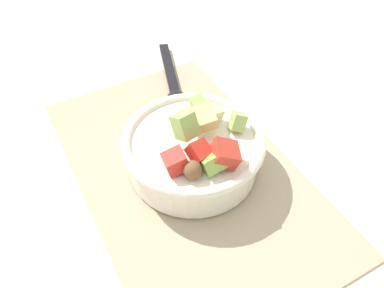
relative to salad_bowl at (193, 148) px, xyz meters
The scene contains 4 objects.
ground_plane 0.05m from the salad_bowl, 97.75° to the left, with size 2.40×2.40×0.00m, color silver.
placemat 0.04m from the salad_bowl, 97.75° to the left, with size 0.51×0.31×0.01m, color tan.
salad_bowl is the anchor object (origin of this frame).
serving_spoon 0.20m from the salad_bowl, 18.07° to the right, with size 0.22×0.09×0.01m.
Camera 1 is at (-0.35, 0.18, 0.46)m, focal length 36.56 mm.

